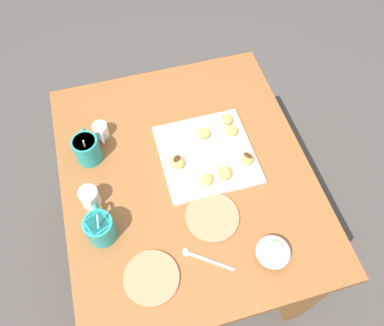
{
  "coord_description": "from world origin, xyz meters",
  "views": [
    {
      "loc": [
        -0.62,
        0.15,
        1.83
      ],
      "look_at": [
        0.02,
        -0.03,
        0.74
      ],
      "focal_mm": 35.72,
      "sensor_mm": 36.0,
      "label": 1
    }
  ],
  "objects_px": {
    "coffee_mug_teal_left": "(100,228)",
    "saucer_coral_right": "(212,217)",
    "ice_cream_bowl": "(273,252)",
    "chocolate_sauce_pitcher": "(101,130)",
    "beignet_4": "(203,134)",
    "dining_table": "(187,190)",
    "beignet_0": "(247,159)",
    "beignet_6": "(227,119)",
    "saucer_coral_left": "(151,278)",
    "beignet_2": "(177,162)",
    "cream_pitcher_white": "(90,197)",
    "beignet_5": "(232,130)",
    "pastry_plate_square": "(207,154)",
    "coffee_mug_teal_right": "(87,148)",
    "beignet_3": "(207,179)",
    "beignet_1": "(224,173)"
  },
  "relations": [
    {
      "from": "coffee_mug_teal_left",
      "to": "chocolate_sauce_pitcher",
      "type": "distance_m",
      "value": 0.37
    },
    {
      "from": "saucer_coral_right",
      "to": "cream_pitcher_white",
      "type": "bearing_deg",
      "value": 66.77
    },
    {
      "from": "beignet_1",
      "to": "pastry_plate_square",
      "type": "bearing_deg",
      "value": 16.19
    },
    {
      "from": "chocolate_sauce_pitcher",
      "to": "beignet_6",
      "type": "distance_m",
      "value": 0.45
    },
    {
      "from": "dining_table",
      "to": "coffee_mug_teal_right",
      "type": "bearing_deg",
      "value": 63.91
    },
    {
      "from": "chocolate_sauce_pitcher",
      "to": "beignet_3",
      "type": "relative_size",
      "value": 2.07
    },
    {
      "from": "ice_cream_bowl",
      "to": "beignet_3",
      "type": "bearing_deg",
      "value": 22.66
    },
    {
      "from": "beignet_2",
      "to": "beignet_5",
      "type": "xyz_separation_m",
      "value": [
        0.08,
        -0.22,
        -0.0
      ]
    },
    {
      "from": "dining_table",
      "to": "saucer_coral_left",
      "type": "distance_m",
      "value": 0.39
    },
    {
      "from": "saucer_coral_right",
      "to": "beignet_4",
      "type": "distance_m",
      "value": 0.3
    },
    {
      "from": "coffee_mug_teal_right",
      "to": "beignet_5",
      "type": "bearing_deg",
      "value": -95.23
    },
    {
      "from": "beignet_4",
      "to": "dining_table",
      "type": "bearing_deg",
      "value": 141.19
    },
    {
      "from": "beignet_0",
      "to": "beignet_6",
      "type": "distance_m",
      "value": 0.18
    },
    {
      "from": "beignet_3",
      "to": "beignet_0",
      "type": "bearing_deg",
      "value": -76.01
    },
    {
      "from": "pastry_plate_square",
      "to": "beignet_0",
      "type": "xyz_separation_m",
      "value": [
        -0.07,
        -0.12,
        0.03
      ]
    },
    {
      "from": "cream_pitcher_white",
      "to": "beignet_0",
      "type": "bearing_deg",
      "value": -89.41
    },
    {
      "from": "pastry_plate_square",
      "to": "ice_cream_bowl",
      "type": "relative_size",
      "value": 3.07
    },
    {
      "from": "beignet_5",
      "to": "beignet_6",
      "type": "bearing_deg",
      "value": 1.06
    },
    {
      "from": "chocolate_sauce_pitcher",
      "to": "beignet_6",
      "type": "xyz_separation_m",
      "value": [
        -0.07,
        -0.44,
        0.0
      ]
    },
    {
      "from": "chocolate_sauce_pitcher",
      "to": "beignet_2",
      "type": "relative_size",
      "value": 1.68
    },
    {
      "from": "beignet_5",
      "to": "coffee_mug_teal_left",
      "type": "bearing_deg",
      "value": 116.32
    },
    {
      "from": "beignet_6",
      "to": "coffee_mug_teal_right",
      "type": "bearing_deg",
      "value": 90.64
    },
    {
      "from": "beignet_2",
      "to": "coffee_mug_teal_left",
      "type": "bearing_deg",
      "value": 121.33
    },
    {
      "from": "coffee_mug_teal_right",
      "to": "beignet_3",
      "type": "relative_size",
      "value": 3.41
    },
    {
      "from": "saucer_coral_left",
      "to": "beignet_3",
      "type": "height_order",
      "value": "beignet_3"
    },
    {
      "from": "coffee_mug_teal_left",
      "to": "saucer_coral_right",
      "type": "xyz_separation_m",
      "value": [
        -0.04,
        -0.34,
        -0.05
      ]
    },
    {
      "from": "pastry_plate_square",
      "to": "cream_pitcher_white",
      "type": "height_order",
      "value": "cream_pitcher_white"
    },
    {
      "from": "dining_table",
      "to": "chocolate_sauce_pitcher",
      "type": "bearing_deg",
      "value": 47.35
    },
    {
      "from": "dining_table",
      "to": "beignet_3",
      "type": "bearing_deg",
      "value": -139.35
    },
    {
      "from": "cream_pitcher_white",
      "to": "ice_cream_bowl",
      "type": "xyz_separation_m",
      "value": [
        -0.31,
        -0.49,
        -0.01
      ]
    },
    {
      "from": "chocolate_sauce_pitcher",
      "to": "saucer_coral_left",
      "type": "height_order",
      "value": "chocolate_sauce_pitcher"
    },
    {
      "from": "pastry_plate_square",
      "to": "coffee_mug_teal_right",
      "type": "xyz_separation_m",
      "value": [
        0.1,
        0.39,
        0.05
      ]
    },
    {
      "from": "ice_cream_bowl",
      "to": "saucer_coral_right",
      "type": "relative_size",
      "value": 0.6
    },
    {
      "from": "cream_pitcher_white",
      "to": "beignet_3",
      "type": "bearing_deg",
      "value": -95.01
    },
    {
      "from": "ice_cream_bowl",
      "to": "chocolate_sauce_pitcher",
      "type": "xyz_separation_m",
      "value": [
        0.57,
        0.42,
        -0.0
      ]
    },
    {
      "from": "beignet_2",
      "to": "beignet_0",
      "type": "bearing_deg",
      "value": -102.31
    },
    {
      "from": "coffee_mug_teal_left",
      "to": "beignet_1",
      "type": "relative_size",
      "value": 2.88
    },
    {
      "from": "saucer_coral_left",
      "to": "beignet_2",
      "type": "xyz_separation_m",
      "value": [
        0.34,
        -0.16,
        0.03
      ]
    },
    {
      "from": "beignet_3",
      "to": "coffee_mug_teal_right",
      "type": "bearing_deg",
      "value": 59.47
    },
    {
      "from": "cream_pitcher_white",
      "to": "beignet_2",
      "type": "distance_m",
      "value": 0.3
    },
    {
      "from": "beignet_5",
      "to": "dining_table",
      "type": "bearing_deg",
      "value": 117.88
    },
    {
      "from": "saucer_coral_left",
      "to": "beignet_3",
      "type": "bearing_deg",
      "value": -43.68
    },
    {
      "from": "saucer_coral_right",
      "to": "beignet_2",
      "type": "height_order",
      "value": "beignet_2"
    },
    {
      "from": "saucer_coral_right",
      "to": "beignet_6",
      "type": "height_order",
      "value": "beignet_6"
    },
    {
      "from": "cream_pitcher_white",
      "to": "beignet_4",
      "type": "distance_m",
      "value": 0.44
    },
    {
      "from": "pastry_plate_square",
      "to": "beignet_5",
      "type": "bearing_deg",
      "value": -62.34
    },
    {
      "from": "coffee_mug_teal_right",
      "to": "beignet_3",
      "type": "xyz_separation_m",
      "value": [
        -0.21,
        -0.35,
        -0.02
      ]
    },
    {
      "from": "saucer_coral_right",
      "to": "beignet_0",
      "type": "height_order",
      "value": "beignet_0"
    },
    {
      "from": "chocolate_sauce_pitcher",
      "to": "beignet_2",
      "type": "distance_m",
      "value": 0.3
    },
    {
      "from": "saucer_coral_right",
      "to": "beignet_4",
      "type": "relative_size",
      "value": 3.29
    }
  ]
}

